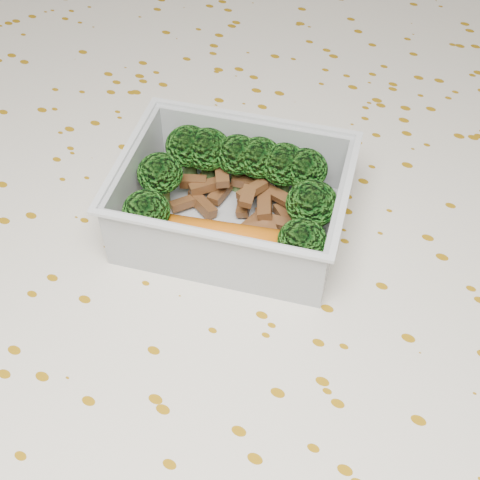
% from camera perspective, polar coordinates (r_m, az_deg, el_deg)
% --- Properties ---
extents(dining_table, '(1.40, 0.90, 0.75)m').
position_cam_1_polar(dining_table, '(0.57, -0.70, -7.47)').
color(dining_table, brown).
rests_on(dining_table, ground).
extents(tablecloth, '(1.46, 0.96, 0.19)m').
position_cam_1_polar(tablecloth, '(0.53, -0.75, -4.40)').
color(tablecloth, silver).
rests_on(tablecloth, dining_table).
extents(lunch_container, '(0.19, 0.17, 0.06)m').
position_cam_1_polar(lunch_container, '(0.51, -0.57, 2.81)').
color(lunch_container, silver).
rests_on(lunch_container, tablecloth).
extents(broccoli_florets, '(0.16, 0.13, 0.05)m').
position_cam_1_polar(broccoli_florets, '(0.50, 0.06, 5.41)').
color(broccoli_florets, '#608C3F').
rests_on(broccoli_florets, lunch_container).
extents(meat_pile, '(0.10, 0.07, 0.03)m').
position_cam_1_polar(meat_pile, '(0.52, 0.05, 3.40)').
color(meat_pile, brown).
rests_on(meat_pile, lunch_container).
extents(sausage, '(0.14, 0.06, 0.03)m').
position_cam_1_polar(sausage, '(0.48, -1.22, -0.04)').
color(sausage, '#CA5E0F').
rests_on(sausage, lunch_container).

